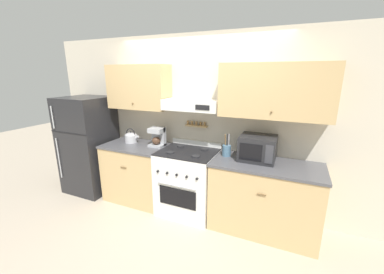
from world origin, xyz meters
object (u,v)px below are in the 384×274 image
object	(u,v)px
refrigerator	(89,145)
utensil_crock	(227,150)
coffee_maker	(158,137)
stove_range	(188,182)
tea_kettle	(131,137)
microwave	(258,148)

from	to	relation	value
refrigerator	utensil_crock	distance (m)	2.41
coffee_maker	utensil_crock	distance (m)	1.10
refrigerator	utensil_crock	size ratio (longest dim) A/B	5.35
refrigerator	coffee_maker	distance (m)	1.33
coffee_maker	utensil_crock	xyz separation A→B (m)	(1.10, -0.02, -0.06)
stove_range	utensil_crock	world-z (taller)	utensil_crock
tea_kettle	microwave	world-z (taller)	microwave
stove_range	microwave	world-z (taller)	microwave
microwave	utensil_crock	bearing A→B (deg)	-177.47
refrigerator	microwave	bearing A→B (deg)	2.94
coffee_maker	utensil_crock	size ratio (longest dim) A/B	0.93
microwave	utensil_crock	xyz separation A→B (m)	(-0.40, -0.02, -0.08)
coffee_maker	microwave	xyz separation A→B (m)	(1.50, -0.00, 0.02)
tea_kettle	microwave	xyz separation A→B (m)	(1.99, 0.02, 0.07)
refrigerator	coffee_maker	world-z (taller)	refrigerator
coffee_maker	tea_kettle	bearing A→B (deg)	-177.37
refrigerator	utensil_crock	bearing A→B (deg)	3.01
utensil_crock	coffee_maker	bearing A→B (deg)	178.83
refrigerator	microwave	distance (m)	2.82
refrigerator	coffee_maker	bearing A→B (deg)	6.51
stove_range	utensil_crock	xyz separation A→B (m)	(0.53, 0.10, 0.53)
stove_range	coffee_maker	bearing A→B (deg)	167.98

